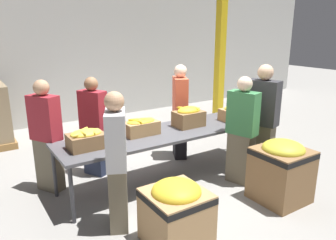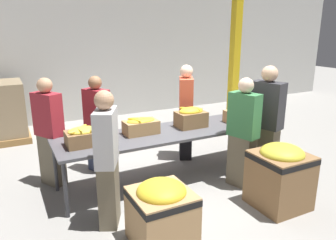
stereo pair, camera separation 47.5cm
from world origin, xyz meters
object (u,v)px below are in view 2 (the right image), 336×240
banana_box_3 (239,114)px  volunteer_0 (98,125)px  volunteer_3 (186,113)px  volunteer_1 (107,161)px  volunteer_5 (265,125)px  volunteer_2 (243,134)px  support_pillar (236,40)px  banana_box_0 (84,136)px  banana_box_1 (141,126)px  volunteer_4 (50,133)px  donation_bin_0 (162,211)px  banana_box_2 (191,117)px  sorting_table (170,134)px  donation_bin_1 (280,174)px

banana_box_3 → volunteer_0: 2.29m
volunteer_0 → volunteer_3: size_ratio=0.94×
volunteer_1 → volunteer_5: volunteer_5 is taller
volunteer_0 → volunteer_2: 2.24m
volunteer_1 → support_pillar: support_pillar is taller
banana_box_0 → banana_box_1: banana_box_1 is taller
volunteer_4 → volunteer_5: volunteer_5 is taller
volunteer_0 → banana_box_1: bearing=5.0°
banana_box_1 → volunteer_2: bearing=-31.0°
volunteer_0 → volunteer_4: 0.76m
volunteer_3 → support_pillar: 2.57m
volunteer_2 → donation_bin_0: bearing=96.9°
volunteer_2 → support_pillar: support_pillar is taller
banana_box_2 → volunteer_2: volunteer_2 is taller
banana_box_1 → volunteer_0: (-0.45, 0.70, -0.12)m
banana_box_2 → support_pillar: bearing=39.0°
volunteer_2 → volunteer_5: size_ratio=0.92×
sorting_table → banana_box_3: banana_box_3 is taller
sorting_table → volunteer_5: bearing=-27.1°
banana_box_0 → donation_bin_1: bearing=-31.7°
banana_box_2 → volunteer_1: volunteer_1 is taller
banana_box_0 → volunteer_0: size_ratio=0.29×
banana_box_1 → donation_bin_1: (1.32, -1.44, -0.44)m
banana_box_0 → banana_box_2: banana_box_2 is taller
sorting_table → donation_bin_0: bearing=-120.9°
banana_box_0 → donation_bin_1: (2.17, -1.34, -0.45)m
volunteer_4 → banana_box_2: bearing=43.5°
banana_box_3 → volunteer_5: volunteer_5 is taller
volunteer_5 → donation_bin_1: (-0.38, -0.71, -0.42)m
donation_bin_0 → banana_box_2: bearing=49.5°
volunteer_2 → volunteer_5: volunteer_5 is taller
banana_box_2 → donation_bin_0: (-1.20, -1.41, -0.55)m
volunteer_0 → donation_bin_0: (0.07, -2.15, -0.39)m
banana_box_3 → support_pillar: 2.60m
volunteer_2 → donation_bin_1: bearing=169.5°
banana_box_2 → sorting_table: bearing=-173.4°
volunteer_4 → support_pillar: size_ratio=0.40×
donation_bin_0 → volunteer_0: bearing=92.0°
volunteer_4 → donation_bin_1: 3.23m
banana_box_3 → volunteer_2: 0.73m
banana_box_0 → volunteer_1: (0.09, -0.72, -0.09)m
volunteer_0 → volunteer_3: bearing=57.6°
banana_box_1 → banana_box_2: bearing=-2.6°
volunteer_4 → support_pillar: support_pillar is taller
volunteer_5 → support_pillar: support_pillar is taller
volunteer_1 → banana_box_1: bearing=-16.5°
volunteer_1 → donation_bin_0: volunteer_1 is taller
donation_bin_0 → support_pillar: 4.96m
banana_box_1 → volunteer_3: volunteer_3 is taller
banana_box_0 → banana_box_1: 0.86m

